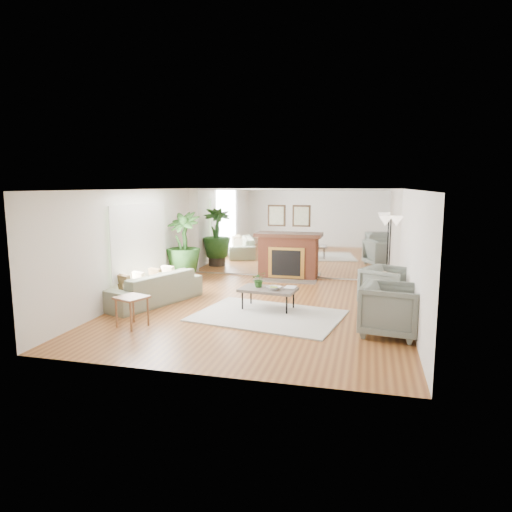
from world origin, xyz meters
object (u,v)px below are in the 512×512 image
(sofa, at_px, (152,288))
(side_table, at_px, (132,301))
(fireplace, at_px, (287,255))
(armchair_front, at_px, (391,310))
(coffee_table, at_px, (268,290))
(armchair_back, at_px, (387,287))
(potted_ficus, at_px, (183,245))
(floor_lamp, at_px, (391,227))

(sofa, distance_m, side_table, 1.73)
(fireplace, distance_m, armchair_front, 5.08)
(coffee_table, bearing_deg, armchair_front, -23.81)
(fireplace, xyz_separation_m, sofa, (-2.45, -3.35, -0.31))
(armchair_back, bearing_deg, armchair_front, -153.55)
(sofa, height_order, side_table, sofa)
(side_table, bearing_deg, armchair_front, 8.07)
(fireplace, distance_m, sofa, 4.16)
(armchair_front, bearing_deg, potted_ficus, 67.49)
(armchair_back, relative_size, armchair_front, 0.95)
(side_table, bearing_deg, coffee_table, 38.24)
(armchair_back, distance_m, floor_lamp, 2.19)
(armchair_back, bearing_deg, fireplace, 74.10)
(fireplace, height_order, coffee_table, fireplace)
(side_table, relative_size, floor_lamp, 0.35)
(sofa, relative_size, potted_ficus, 1.25)
(armchair_front, relative_size, side_table, 1.55)
(floor_lamp, bearing_deg, side_table, -136.22)
(coffee_table, bearing_deg, potted_ficus, 142.71)
(sofa, bearing_deg, armchair_front, 98.89)
(side_table, bearing_deg, sofa, 104.98)
(fireplace, xyz_separation_m, armchair_front, (2.60, -4.36, -0.21))
(fireplace, distance_m, floor_lamp, 2.89)
(fireplace, relative_size, armchair_back, 2.17)
(potted_ficus, bearing_deg, side_table, -81.17)
(coffee_table, bearing_deg, side_table, -141.76)
(fireplace, xyz_separation_m, side_table, (-2.00, -5.01, -0.18))
(fireplace, bearing_deg, sofa, -126.21)
(sofa, bearing_deg, floor_lamp, 139.13)
(potted_ficus, relative_size, floor_lamp, 1.03)
(armchair_front, xyz_separation_m, potted_ficus, (-5.20, 3.18, 0.56))
(side_table, xyz_separation_m, floor_lamp, (4.70, 4.51, 1.08))
(sofa, bearing_deg, side_table, 35.21)
(coffee_table, xyz_separation_m, floor_lamp, (2.52, 2.79, 1.14))
(coffee_table, height_order, sofa, sofa)
(coffee_table, distance_m, armchair_front, 2.65)
(fireplace, bearing_deg, coffee_table, -86.87)
(armchair_back, relative_size, floor_lamp, 0.52)
(fireplace, xyz_separation_m, coffee_table, (0.18, -3.29, -0.24))
(armchair_back, bearing_deg, floor_lamp, 23.39)
(fireplace, relative_size, coffee_table, 1.66)
(armchair_front, distance_m, potted_ficus, 6.12)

